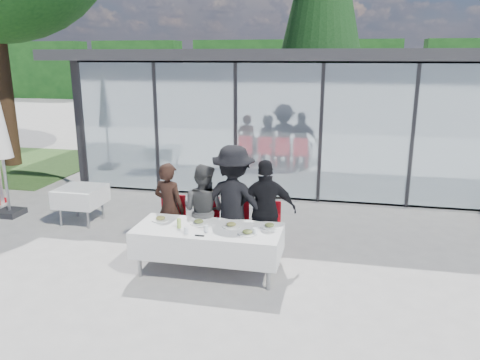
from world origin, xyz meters
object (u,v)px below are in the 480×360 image
dining_table (208,241)px  spare_table_left (81,196)px  juice_bottle (179,223)px  diner_chair_c (235,225)px  diner_d (266,211)px  plate_a (161,219)px  plate_d (270,226)px  diner_c (234,203)px  diner_b (204,211)px  diner_chair_a (172,220)px  diner_chair_b (206,223)px  folded_eyeglasses (200,236)px  diner_a (169,208)px  plate_b (199,222)px  plate_c (231,225)px  diner_chair_d (266,228)px  plate_extra (247,233)px

dining_table → spare_table_left: dining_table is taller
juice_bottle → diner_chair_c: bearing=51.2°
spare_table_left → diner_d: bearing=-14.6°
plate_a → plate_d: 1.76m
diner_c → diner_b: bearing=3.8°
plate_a → plate_d: size_ratio=1.00×
dining_table → diner_chair_a: 1.15m
diner_chair_b → juice_bottle: (-0.17, -0.85, 0.29)m
folded_eyeglasses → spare_table_left: bearing=147.0°
dining_table → plate_a: bearing=168.8°
diner_d → plate_a: 1.70m
diner_a → plate_d: (1.79, -0.43, -0.02)m
diner_chair_a → diner_b: bearing=-9.3°
diner_chair_a → plate_b: 0.93m
plate_c → plate_d: (0.58, 0.09, 0.00)m
plate_c → plate_d: 0.59m
diner_chair_a → diner_chair_b: size_ratio=1.00×
diner_b → diner_chair_b: (0.00, 0.10, -0.26)m
diner_chair_a → spare_table_left: (-2.29, 0.93, 0.02)m
diner_chair_a → spare_table_left: bearing=157.9°
diner_a → spare_table_left: (-2.29, 1.03, -0.24)m
diner_a → juice_bottle: diner_a is taller
diner_chair_b → plate_b: size_ratio=3.43×
diner_b → diner_chair_b: size_ratio=1.63×
diner_chair_d → plate_b: size_ratio=3.43×
dining_table → diner_d: 1.07m
plate_c → diner_d: bearing=49.3°
plate_b → diner_b: bearing=98.1°
diner_c → plate_d: diner_c is taller
dining_table → juice_bottle: juice_bottle is taller
plate_c → juice_bottle: size_ratio=1.90×
dining_table → diner_a: (-0.87, 0.65, 0.26)m
diner_a → diner_b: bearing=-164.7°
plate_c → plate_d: bearing=9.1°
dining_table → diner_chair_b: 0.79m
diner_a → diner_c: (1.12, 0.00, 0.17)m
diner_chair_a → diner_d: 1.69m
plate_a → plate_b: same height
dining_table → diner_chair_a: (-0.87, 0.75, -0.00)m
dining_table → juice_bottle: 0.53m
diner_a → diner_chair_b: bearing=-155.4°
diner_d → folded_eyeglasses: 1.30m
plate_a → plate_extra: (1.48, -0.30, 0.00)m
diner_chair_b → juice_bottle: size_ratio=6.51×
diner_chair_d → juice_bottle: size_ratio=6.51×
diner_chair_b → plate_extra: size_ratio=3.43×
diner_b → diner_chair_d: size_ratio=1.63×
diner_chair_b → spare_table_left: size_ratio=1.13×
diner_b → plate_extra: bearing=155.5°
plate_d → plate_extra: (-0.28, -0.35, 0.00)m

